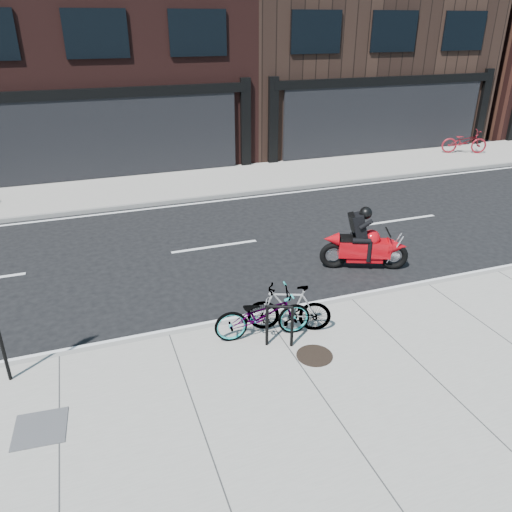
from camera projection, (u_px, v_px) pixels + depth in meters
name	position (u px, v px, depth m)	size (l,w,h in m)	color
ground	(237.00, 279.00, 11.97)	(120.00, 120.00, 0.00)	black
sidewalk_near	(335.00, 418.00, 7.69)	(60.00, 6.00, 0.13)	gray
sidewalk_far	(174.00, 185.00, 18.54)	(60.00, 3.50, 0.13)	gray
building_mideast	(338.00, 6.00, 24.68)	(12.00, 10.00, 12.50)	black
bike_rack	(280.00, 322.00, 9.09)	(0.48, 0.25, 0.86)	black
bicycle_front	(263.00, 314.00, 9.37)	(0.64, 1.85, 0.97)	gray
bicycle_rear	(289.00, 308.00, 9.57)	(0.46, 1.62, 0.97)	gray
motorcycle	(369.00, 244.00, 12.21)	(2.07, 1.15, 1.63)	black
bicycle_far	(464.00, 141.00, 22.58)	(0.69, 1.99, 1.05)	maroon
manhole_cover	(315.00, 356.00, 9.00)	(0.66, 0.66, 0.01)	black
utility_grate	(40.00, 428.00, 7.39)	(0.75, 0.75, 0.01)	#535356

